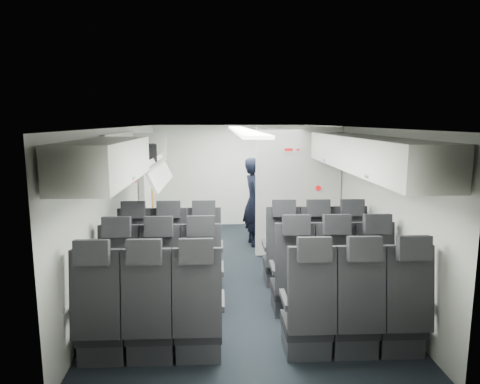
{
  "coord_description": "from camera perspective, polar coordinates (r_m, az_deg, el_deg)",
  "views": [
    {
      "loc": [
        -0.31,
        -6.12,
        2.24
      ],
      "look_at": [
        0.0,
        0.4,
        1.15
      ],
      "focal_mm": 32.0,
      "sensor_mm": 36.0,
      "label": 1
    }
  ],
  "objects": [
    {
      "name": "cabin_shell",
      "position": [
        6.23,
        0.17,
        -0.84
      ],
      "size": [
        3.41,
        6.01,
        2.16
      ],
      "color": "black",
      "rests_on": "ground"
    },
    {
      "name": "seat_row_front",
      "position": [
        5.89,
        0.43,
        -8.69
      ],
      "size": [
        3.33,
        0.56,
        1.24
      ],
      "color": "black",
      "rests_on": "cabin_shell"
    },
    {
      "name": "seat_row_mid",
      "position": [
        5.04,
        1.01,
        -11.88
      ],
      "size": [
        3.33,
        0.56,
        1.24
      ],
      "color": "black",
      "rests_on": "cabin_shell"
    },
    {
      "name": "seat_row_rear",
      "position": [
        4.22,
        1.83,
        -16.33
      ],
      "size": [
        3.33,
        0.56,
        1.24
      ],
      "color": "black",
      "rests_on": "cabin_shell"
    },
    {
      "name": "overhead_bin_left_rear",
      "position": [
        4.28,
        -17.52,
        3.93
      ],
      "size": [
        0.53,
        1.8,
        0.4
      ],
      "color": "white",
      "rests_on": "cabin_shell"
    },
    {
      "name": "overhead_bin_left_front_open",
      "position": [
        6.0,
        -13.63,
        4.4
      ],
      "size": [
        0.64,
        1.7,
        0.72
      ],
      "color": "#9E9E93",
      "rests_on": "cabin_shell"
    },
    {
      "name": "overhead_bin_right_rear",
      "position": [
        4.48,
        19.79,
        4.04
      ],
      "size": [
        0.53,
        1.8,
        0.4
      ],
      "color": "white",
      "rests_on": "cabin_shell"
    },
    {
      "name": "overhead_bin_right_front",
      "position": [
        6.13,
        13.56,
        5.66
      ],
      "size": [
        0.53,
        1.7,
        0.4
      ],
      "color": "white",
      "rests_on": "cabin_shell"
    },
    {
      "name": "bulkhead_partition",
      "position": [
        7.14,
        7.73,
        0.0
      ],
      "size": [
        1.4,
        0.15,
        2.13
      ],
      "color": "silver",
      "rests_on": "cabin_shell"
    },
    {
      "name": "galley_unit",
      "position": [
        9.02,
        5.34,
        1.22
      ],
      "size": [
        0.85,
        0.52,
        1.9
      ],
      "color": "#939399",
      "rests_on": "cabin_shell"
    },
    {
      "name": "boarding_door",
      "position": [
        7.89,
        -12.38,
        -0.11
      ],
      "size": [
        0.12,
        1.27,
        1.86
      ],
      "color": "silver",
      "rests_on": "cabin_shell"
    },
    {
      "name": "flight_attendant",
      "position": [
        7.72,
        1.86,
        -1.29
      ],
      "size": [
        0.48,
        0.64,
        1.6
      ],
      "primitive_type": "imported",
      "rotation": [
        0.0,
        0.0,
        1.76
      ],
      "color": "black",
      "rests_on": "ground"
    },
    {
      "name": "carry_on_bag",
      "position": [
        6.1,
        -13.13,
        5.07
      ],
      "size": [
        0.48,
        0.39,
        0.25
      ],
      "primitive_type": "cube",
      "rotation": [
        0.0,
        0.0,
        0.24
      ],
      "color": "black",
      "rests_on": "overhead_bin_left_front_open"
    },
    {
      "name": "papers",
      "position": [
        7.64,
        3.32,
        0.64
      ],
      "size": [
        0.18,
        0.13,
        0.14
      ],
      "primitive_type": "cube",
      "rotation": [
        0.0,
        0.0,
        0.57
      ],
      "color": "white",
      "rests_on": "flight_attendant"
    }
  ]
}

